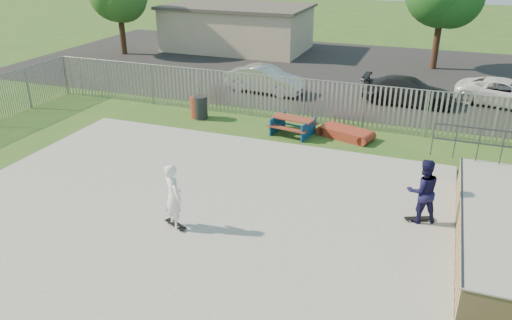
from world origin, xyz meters
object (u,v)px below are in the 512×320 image
(car_white, at_px, (506,93))
(skater_navy, at_px, (423,191))
(funbox, at_px, (345,133))
(trash_bin_red, at_px, (197,107))
(trash_bin_grey, at_px, (201,108))
(car_dark, at_px, (408,91))
(car_silver, at_px, (265,79))
(picnic_table, at_px, (293,126))
(skater_white, at_px, (173,196))

(car_white, distance_m, skater_navy, 13.59)
(funbox, xyz_separation_m, trash_bin_red, (-6.91, 0.15, 0.30))
(trash_bin_grey, bearing_deg, car_dark, 32.80)
(trash_bin_red, distance_m, car_white, 15.08)
(car_dark, distance_m, car_white, 4.71)
(car_silver, relative_size, car_white, 0.92)
(picnic_table, xyz_separation_m, car_silver, (-3.18, 5.50, 0.34))
(funbox, distance_m, car_dark, 6.04)
(trash_bin_red, xyz_separation_m, trash_bin_grey, (0.21, -0.07, 0.03))
(skater_white, bearing_deg, car_white, -85.30)
(picnic_table, xyz_separation_m, skater_navy, (5.50, -5.76, 0.73))
(car_white, bearing_deg, car_silver, 112.20)
(car_silver, xyz_separation_m, skater_navy, (8.68, -11.26, 0.38))
(funbox, distance_m, trash_bin_red, 6.92)
(trash_bin_red, distance_m, skater_navy, 12.04)
(trash_bin_red, xyz_separation_m, skater_white, (3.85, -9.03, 0.61))
(funbox, height_order, trash_bin_grey, trash_bin_grey)
(picnic_table, distance_m, car_dark, 7.36)
(funbox, bearing_deg, trash_bin_red, -163.72)
(skater_white, bearing_deg, car_dark, -73.51)
(car_dark, xyz_separation_m, skater_navy, (1.35, -11.83, 0.42))
(trash_bin_grey, distance_m, car_dark, 10.34)
(trash_bin_red, xyz_separation_m, car_silver, (1.56, 4.97, 0.23))
(picnic_table, xyz_separation_m, car_dark, (4.15, 6.07, 0.30))
(car_white, bearing_deg, trash_bin_red, 130.15)
(skater_navy, relative_size, skater_white, 1.00)
(trash_bin_red, height_order, car_silver, car_silver)
(trash_bin_grey, distance_m, skater_navy, 11.83)
(skater_navy, bearing_deg, car_dark, -107.89)
(trash_bin_red, bearing_deg, car_white, 27.31)
(car_silver, xyz_separation_m, car_dark, (7.33, 0.57, -0.04))
(skater_navy, bearing_deg, picnic_table, -70.71)
(skater_white, bearing_deg, funbox, -73.42)
(trash_bin_red, height_order, trash_bin_grey, trash_bin_grey)
(skater_white, bearing_deg, skater_navy, -121.19)
(car_dark, bearing_deg, trash_bin_grey, 123.97)
(picnic_table, bearing_deg, car_dark, 65.84)
(funbox, height_order, trash_bin_red, trash_bin_red)
(funbox, distance_m, car_silver, 7.42)
(car_silver, distance_m, car_dark, 7.36)
(picnic_table, xyz_separation_m, skater_white, (-0.89, -8.50, 0.73))
(skater_navy, distance_m, skater_white, 6.96)
(picnic_table, relative_size, skater_white, 1.04)
(picnic_table, relative_size, car_white, 0.43)
(skater_navy, height_order, skater_white, same)
(car_silver, distance_m, skater_navy, 14.22)
(trash_bin_grey, height_order, car_silver, car_silver)
(funbox, bearing_deg, skater_white, -91.54)
(car_silver, bearing_deg, skater_white, -163.40)
(picnic_table, relative_size, trash_bin_grey, 1.89)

